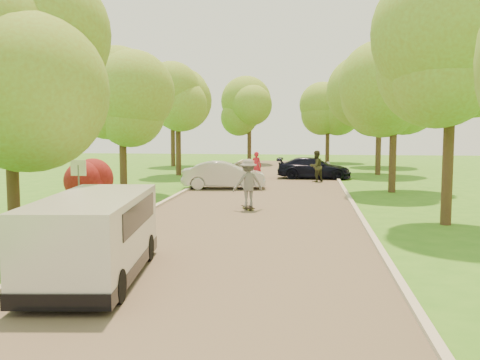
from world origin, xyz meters
The scene contains 23 objects.
ground centered at (0.00, 0.00, 0.00)m, with size 100.00×100.00×0.00m, color #31751B.
road centered at (0.00, 8.00, 0.01)m, with size 8.00×60.00×0.01m, color #4C4438.
curb_left centered at (-4.05, 8.00, 0.06)m, with size 0.18×60.00×0.12m, color #B2AD9E.
curb_right centered at (4.05, 8.00, 0.06)m, with size 0.18×60.00×0.12m, color #B2AD9E.
street_sign centered at (-5.80, 4.00, 1.56)m, with size 0.55×0.06×2.17m.
red_shrub centered at (-6.30, 5.50, 1.10)m, with size 1.70×1.70×1.95m.
tree_l_mida centered at (-6.30, 1.00, 5.17)m, with size 4.71×4.60×7.39m.
tree_l_midb centered at (-6.81, 12.00, 4.59)m, with size 4.30×4.20×6.62m.
tree_l_far centered at (-6.39, 22.00, 5.47)m, with size 4.92×4.80×7.79m.
tree_r_mida centered at (7.02, 5.00, 5.54)m, with size 5.13×5.00×7.95m.
tree_r_midb centered at (6.60, 14.00, 4.88)m, with size 4.51×4.40×7.01m.
tree_r_far centered at (7.23, 24.00, 5.83)m, with size 5.33×5.20×8.34m.
tree_bg_a centered at (-8.78, 30.00, 5.31)m, with size 5.12×5.00×7.72m.
tree_bg_b centered at (8.22, 32.00, 5.54)m, with size 5.12×5.00×7.95m.
tree_bg_c centered at (-2.79, 34.00, 5.02)m, with size 4.92×4.80×7.33m.
tree_bg_d centered at (4.22, 36.00, 5.31)m, with size 5.12×5.00×7.72m.
minivan centered at (-2.50, -2.69, 0.97)m, with size 2.50×5.12×1.83m.
silver_sedan centered at (-2.30, 14.46, 0.73)m, with size 1.55×4.43×1.46m, color #B5B5BA.
dark_sedan centered at (2.57, 20.58, 0.68)m, with size 1.90×4.68×1.36m, color black.
longboard centered at (-0.23, 7.42, 0.11)m, with size 0.65×1.01×0.11m.
skateboarder centered at (-0.23, 7.42, 1.08)m, with size 1.24×0.71×1.92m, color slate.
person_striped centered at (-0.99, 19.25, 0.89)m, with size 0.65×0.43×1.78m, color #B41B2D.
person_olive centered at (2.66, 18.63, 0.95)m, with size 0.92×0.72×1.89m, color #30321E.
Camera 1 is at (2.05, -13.67, 3.34)m, focal length 40.00 mm.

